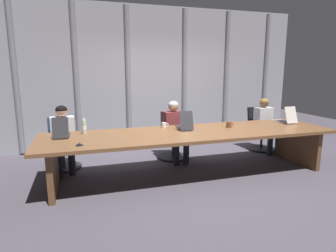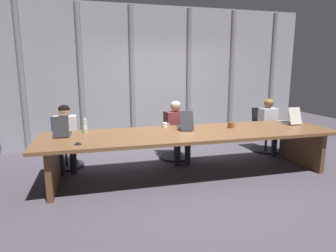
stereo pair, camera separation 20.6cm
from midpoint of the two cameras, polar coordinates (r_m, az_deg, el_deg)
name	(u,v)px [view 2 (the right image)]	position (r m, az deg, el deg)	size (l,w,h in m)	color
ground_plane	(191,174)	(4.87, 5.86, -9.60)	(13.71, 13.71, 0.00)	#47424C
conference_table	(192,139)	(4.69, 6.01, -2.68)	(4.77, 1.24, 0.73)	brown
curtain_backdrop	(161,77)	(6.62, -0.53, 9.68)	(6.85, 0.17, 3.10)	#9999A0
laptop_left_end	(62,132)	(4.61, -19.13, -1.13)	(0.24, 0.42, 0.32)	#2D2D33
laptop_left_mid	(185,125)	(4.88, 4.63, 0.11)	(0.28, 0.50, 0.32)	#2D2D33
laptop_center	(289,120)	(5.87, 23.96, 1.05)	(0.24, 0.45, 0.32)	beige
office_chair_left_end	(66,148)	(5.45, -18.75, -4.25)	(0.60, 0.60, 0.89)	navy
office_chair_left_mid	(175,141)	(5.67, 2.42, -3.03)	(0.60, 0.61, 0.90)	black
office_chair_center	(265,135)	(6.55, 19.63, -1.71)	(0.60, 0.60, 0.92)	black
person_left_end	(66,134)	(5.22, -18.70, -1.44)	(0.42, 0.56, 1.13)	silver
person_left_mid	(177,127)	(5.46, 2.89, -0.25)	(0.42, 0.57, 1.14)	brown
person_center	(270,123)	(6.36, 20.62, 0.57)	(0.38, 0.56, 1.13)	silver
water_bottle_primary	(85,126)	(4.71, -15.03, -0.03)	(0.07, 0.07, 0.24)	#ADD1B2
coffee_mug_near	(231,125)	(5.09, 13.51, 0.16)	(0.14, 0.09, 0.10)	brown
coffee_mug_far	(165,125)	(4.97, 0.60, 0.18)	(0.13, 0.08, 0.09)	white
conference_mic_left_side	(78,143)	(4.03, -16.15, -3.32)	(0.11, 0.11, 0.04)	black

